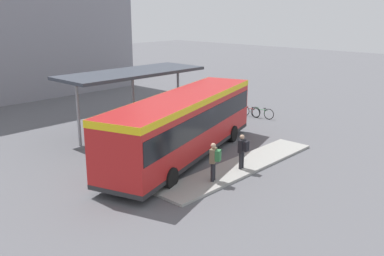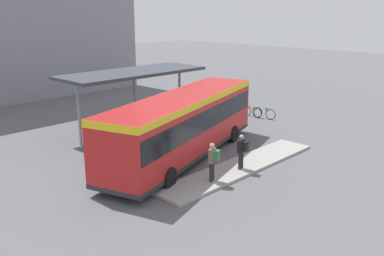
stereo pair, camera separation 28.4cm
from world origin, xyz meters
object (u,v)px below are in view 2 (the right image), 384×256
pedestrian_companion (242,150)px  bicycle_green (264,113)px  bicycle_red (252,112)px  potted_planter_near_shelter (130,140)px  potted_planter_far_side (185,126)px  city_bus (184,122)px  pedestrian_waiting (213,160)px

pedestrian_companion → bicycle_green: pedestrian_companion is taller
bicycle_red → potted_planter_near_shelter: 10.58m
potted_planter_far_side → city_bus: bearing=-135.9°
city_bus → bicycle_red: size_ratio=7.43×
pedestrian_companion → potted_planter_far_side: size_ratio=1.31×
bicycle_red → pedestrian_waiting: bearing=122.4°
bicycle_red → potted_planter_near_shelter: bearing=93.8°
pedestrian_waiting → pedestrian_companion: 1.98m
bicycle_green → potted_planter_far_side: 6.82m
pedestrian_companion → city_bus: bearing=0.1°
pedestrian_waiting → pedestrian_companion: bearing=-113.9°
city_bus → pedestrian_companion: (0.49, -3.24, -0.81)m
potted_planter_near_shelter → potted_planter_far_side: (3.94, -0.07, 0.03)m
pedestrian_companion → potted_planter_near_shelter: size_ratio=1.38×
pedestrian_waiting → bicycle_green: pedestrian_waiting is taller
bicycle_green → pedestrian_waiting: bearing=106.8°
city_bus → bicycle_green: size_ratio=6.94×
city_bus → potted_planter_near_shelter: 3.19m
bicycle_red → bicycle_green: bearing=-167.7°
potted_planter_far_side → pedestrian_companion: bearing=-110.5°
city_bus → potted_planter_far_side: 3.89m
bicycle_red → potted_planter_far_side: (-6.63, 0.03, 0.30)m
pedestrian_waiting → bicycle_green: size_ratio=0.97×
bicycle_green → potted_planter_near_shelter: bearing=77.5°
bicycle_red → potted_planter_near_shelter: potted_planter_near_shelter is taller
pedestrian_companion → potted_planter_far_side: (2.17, 5.81, -0.40)m
pedestrian_waiting → bicycle_green: (10.91, 4.90, -0.71)m
pedestrian_waiting → bicycle_red: pedestrian_waiting is taller
city_bus → bicycle_green: (9.41, 1.69, -1.48)m
pedestrian_waiting → potted_planter_far_side: 7.14m
bicycle_green → potted_planter_near_shelter: 10.74m
pedestrian_companion → bicycle_red: 10.56m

